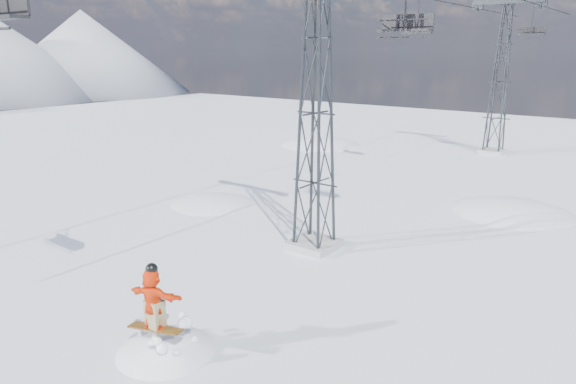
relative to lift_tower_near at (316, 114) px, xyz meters
name	(u,v)px	position (x,y,z in m)	size (l,w,h in m)	color
ground	(142,321)	(-0.80, -8.00, -5.47)	(120.00, 120.00, 0.00)	white
snow_terrain	(351,300)	(-5.57, 13.24, -15.06)	(39.00, 37.00, 22.00)	white
lift_tower_near	(316,114)	(0.00, 0.00, 0.00)	(5.20, 1.80, 11.43)	#999999
lift_tower_far	(500,82)	(0.00, 25.00, 0.00)	(5.20, 1.80, 11.43)	#999999
lift_chair_near	(0,8)	(-2.20, -10.19, 3.30)	(2.09, 0.60, 2.60)	black
lift_chair_mid	(406,24)	(2.20, 2.78, 3.30)	(2.10, 0.60, 2.60)	black
lift_chair_far	(417,29)	(-2.20, 14.13, 3.55)	(1.85, 0.53, 2.29)	black
lift_chair_extra	(531,31)	(2.20, 23.13, 3.60)	(1.80, 0.52, 2.23)	black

